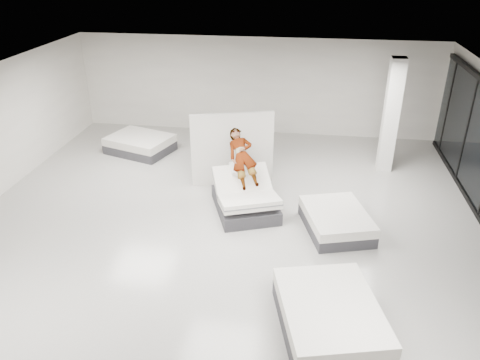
{
  "coord_description": "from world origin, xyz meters",
  "views": [
    {
      "loc": [
        1.68,
        -8.24,
        5.77
      ],
      "look_at": [
        0.29,
        1.19,
        1.0
      ],
      "focal_mm": 35.0,
      "sensor_mm": 36.0,
      "label": 1
    }
  ],
  "objects_px": {
    "flat_bed_right_far": "(336,221)",
    "flat_bed_right_near": "(329,317)",
    "remote": "(255,176)",
    "hero_bed": "(245,198)",
    "flat_bed_left_far": "(140,144)",
    "divider_panel": "(232,149)",
    "person": "(242,163)",
    "column": "(391,116)"
  },
  "relations": [
    {
      "from": "flat_bed_right_near",
      "to": "flat_bed_left_far",
      "type": "distance_m",
      "value": 8.91
    },
    {
      "from": "flat_bed_right_far",
      "to": "hero_bed",
      "type": "bearing_deg",
      "value": 165.14
    },
    {
      "from": "divider_panel",
      "to": "column",
      "type": "bearing_deg",
      "value": 3.32
    },
    {
      "from": "remote",
      "to": "flat_bed_left_far",
      "type": "bearing_deg",
      "value": 121.12
    },
    {
      "from": "remote",
      "to": "column",
      "type": "height_order",
      "value": "column"
    },
    {
      "from": "hero_bed",
      "to": "person",
      "type": "relative_size",
      "value": 1.32
    },
    {
      "from": "remote",
      "to": "divider_panel",
      "type": "height_order",
      "value": "divider_panel"
    },
    {
      "from": "divider_panel",
      "to": "column",
      "type": "height_order",
      "value": "column"
    },
    {
      "from": "flat_bed_right_near",
      "to": "column",
      "type": "height_order",
      "value": "column"
    },
    {
      "from": "divider_panel",
      "to": "flat_bed_right_far",
      "type": "relative_size",
      "value": 1.08
    },
    {
      "from": "flat_bed_left_far",
      "to": "divider_panel",
      "type": "bearing_deg",
      "value": -28.23
    },
    {
      "from": "divider_panel",
      "to": "column",
      "type": "distance_m",
      "value": 4.49
    },
    {
      "from": "remote",
      "to": "column",
      "type": "bearing_deg",
      "value": 19.64
    },
    {
      "from": "hero_bed",
      "to": "column",
      "type": "xyz_separation_m",
      "value": [
        3.63,
        2.95,
        1.27
      ]
    },
    {
      "from": "remote",
      "to": "flat_bed_right_far",
      "type": "xyz_separation_m",
      "value": [
        1.93,
        -0.61,
        -0.69
      ]
    },
    {
      "from": "remote",
      "to": "hero_bed",
      "type": "bearing_deg",
      "value": 169.4
    },
    {
      "from": "hero_bed",
      "to": "remote",
      "type": "height_order",
      "value": "hero_bed"
    },
    {
      "from": "person",
      "to": "remote",
      "type": "distance_m",
      "value": 0.46
    },
    {
      "from": "remote",
      "to": "divider_panel",
      "type": "distance_m",
      "value": 1.58
    },
    {
      "from": "column",
      "to": "person",
      "type": "bearing_deg",
      "value": -144.56
    },
    {
      "from": "person",
      "to": "flat_bed_left_far",
      "type": "height_order",
      "value": "person"
    },
    {
      "from": "divider_panel",
      "to": "column",
      "type": "relative_size",
      "value": 0.68
    },
    {
      "from": "flat_bed_right_near",
      "to": "divider_panel",
      "type": "bearing_deg",
      "value": 115.45
    },
    {
      "from": "person",
      "to": "remote",
      "type": "relative_size",
      "value": 11.73
    },
    {
      "from": "remote",
      "to": "flat_bed_right_near",
      "type": "bearing_deg",
      "value": -86.68
    },
    {
      "from": "flat_bed_right_far",
      "to": "column",
      "type": "height_order",
      "value": "column"
    },
    {
      "from": "remote",
      "to": "flat_bed_right_near",
      "type": "xyz_separation_m",
      "value": [
        1.7,
        -3.79,
        -0.64
      ]
    },
    {
      "from": "divider_panel",
      "to": "flat_bed_left_far",
      "type": "relative_size",
      "value": 1.0
    },
    {
      "from": "hero_bed",
      "to": "remote",
      "type": "bearing_deg",
      "value": 10.24
    },
    {
      "from": "flat_bed_right_near",
      "to": "hero_bed",
      "type": "bearing_deg",
      "value": 117.12
    },
    {
      "from": "flat_bed_left_far",
      "to": "flat_bed_right_near",
      "type": "bearing_deg",
      "value": -50.58
    },
    {
      "from": "hero_bed",
      "to": "flat_bed_left_far",
      "type": "distance_m",
      "value": 4.89
    },
    {
      "from": "divider_panel",
      "to": "flat_bed_right_far",
      "type": "height_order",
      "value": "divider_panel"
    },
    {
      "from": "person",
      "to": "hero_bed",
      "type": "bearing_deg",
      "value": -90.0
    },
    {
      "from": "hero_bed",
      "to": "remote",
      "type": "relative_size",
      "value": 15.5
    },
    {
      "from": "flat_bed_right_far",
      "to": "remote",
      "type": "bearing_deg",
      "value": 162.45
    },
    {
      "from": "remote",
      "to": "flat_bed_right_far",
      "type": "distance_m",
      "value": 2.14
    },
    {
      "from": "hero_bed",
      "to": "person",
      "type": "bearing_deg",
      "value": 110.84
    },
    {
      "from": "divider_panel",
      "to": "flat_bed_right_near",
      "type": "height_order",
      "value": "divider_panel"
    },
    {
      "from": "hero_bed",
      "to": "divider_panel",
      "type": "distance_m",
      "value": 1.66
    },
    {
      "from": "hero_bed",
      "to": "flat_bed_right_near",
      "type": "bearing_deg",
      "value": -62.88
    },
    {
      "from": "flat_bed_right_far",
      "to": "flat_bed_right_near",
      "type": "relative_size",
      "value": 0.85
    }
  ]
}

